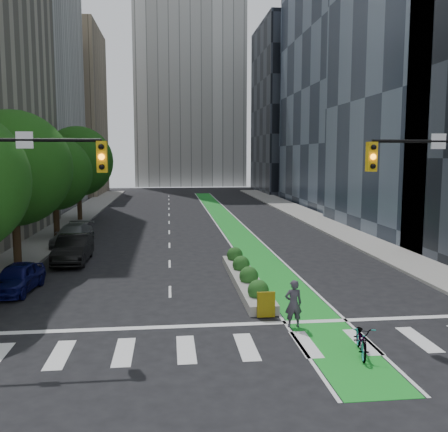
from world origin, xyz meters
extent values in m
plane|color=black|center=(0.00, 0.00, 0.00)|extent=(160.00, 160.00, 0.00)
cube|color=gray|center=(-11.80, 25.00, 0.07)|extent=(3.60, 90.00, 0.15)
cube|color=gray|center=(11.80, 25.00, 0.07)|extent=(3.60, 90.00, 0.15)
cube|color=#1A9027|center=(3.00, 30.00, 0.01)|extent=(2.20, 70.00, 0.01)
cube|color=tan|center=(-20.00, 66.00, 13.00)|extent=(14.00, 16.00, 26.00)
cube|color=#19212D|center=(21.00, 45.00, 21.00)|extent=(14.00, 24.00, 42.00)
cube|color=black|center=(20.00, 68.00, 14.00)|extent=(14.00, 18.00, 28.00)
cube|color=silver|center=(2.00, 90.00, 35.00)|extent=(22.00, 16.00, 70.00)
cylinder|color=black|center=(-11.00, 12.00, 2.52)|extent=(0.44, 0.44, 5.04)
sphere|color=#1C460F|center=(-11.00, 12.00, 5.58)|extent=(6.40, 6.40, 6.40)
cylinder|color=black|center=(-11.00, 22.00, 2.24)|extent=(0.44, 0.44, 4.48)
sphere|color=#1C460F|center=(-11.00, 22.00, 4.96)|extent=(5.60, 5.60, 5.60)
cylinder|color=black|center=(-11.00, 32.00, 2.58)|extent=(0.44, 0.44, 5.15)
sphere|color=#1C460F|center=(-11.00, 32.00, 5.70)|extent=(6.60, 6.60, 6.60)
cylinder|color=black|center=(-7.45, 0.50, 6.80)|extent=(5.50, 0.12, 0.12)
cube|color=gold|center=(-4.70, 0.50, 6.25)|extent=(0.34, 0.28, 1.05)
sphere|color=orange|center=(-4.70, 0.34, 6.25)|extent=(0.20, 0.20, 0.20)
cube|color=white|center=(-7.17, 0.47, 6.80)|extent=(0.55, 0.04, 0.55)
cylinder|color=black|center=(7.45, 0.50, 6.80)|extent=(5.50, 0.12, 0.12)
cube|color=gold|center=(4.70, 0.50, 6.25)|extent=(0.34, 0.28, 1.05)
sphere|color=orange|center=(4.70, 0.34, 6.25)|extent=(0.20, 0.20, 0.20)
cube|color=white|center=(7.17, 0.47, 6.80)|extent=(0.55, 0.04, 0.55)
cube|color=gray|center=(1.20, 7.00, 0.20)|extent=(1.20, 10.00, 0.40)
cube|color=yellow|center=(1.20, 1.80, 0.55)|extent=(0.70, 0.12, 1.00)
sphere|color=#194C19|center=(1.20, 3.50, 0.65)|extent=(0.90, 0.90, 0.90)
sphere|color=#194C19|center=(1.20, 6.00, 0.65)|extent=(0.90, 0.90, 0.90)
sphere|color=#194C19|center=(1.20, 8.50, 0.65)|extent=(0.90, 0.90, 0.90)
sphere|color=#194C19|center=(1.20, 11.00, 0.65)|extent=(0.90, 0.90, 0.90)
imported|color=gray|center=(3.54, -2.00, 0.51)|extent=(1.13, 2.05, 1.02)
imported|color=#3A353F|center=(2.00, 0.69, 0.89)|extent=(0.67, 0.45, 1.78)
imported|color=#0C0F4D|center=(-9.50, 6.71, 0.68)|extent=(1.95, 4.11, 1.36)
imported|color=black|center=(-8.12, 12.96, 0.82)|extent=(1.77, 4.98, 1.63)
imported|color=#545859|center=(-9.15, 18.48, 0.75)|extent=(2.56, 5.35, 1.50)
camera|label=1|loc=(-2.49, -16.67, 6.32)|focal=40.00mm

